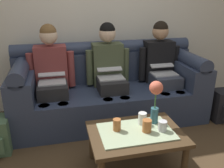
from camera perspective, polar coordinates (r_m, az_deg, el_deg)
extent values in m
cube|color=silver|center=(3.41, -2.83, 19.03)|extent=(6.00, 0.12, 2.90)
cube|color=#2D3851|center=(3.12, -0.38, -4.67)|extent=(2.36, 0.88, 0.42)
cube|color=#2D3851|center=(3.27, -1.70, 4.25)|extent=(2.36, 0.22, 0.40)
cylinder|color=#2D3851|center=(3.21, -1.75, 8.61)|extent=(2.36, 0.18, 0.18)
cube|color=#2D3851|center=(2.95, -20.49, -0.17)|extent=(0.28, 0.88, 0.28)
cylinder|color=#2D3851|center=(2.89, -20.94, 3.26)|extent=(0.18, 0.88, 0.18)
cube|color=#2D3851|center=(3.36, 17.15, 2.69)|extent=(0.28, 0.88, 0.28)
cylinder|color=#2D3851|center=(3.31, 17.48, 5.74)|extent=(0.18, 0.88, 0.18)
cube|color=#232326|center=(2.88, -13.86, -1.26)|extent=(0.34, 0.40, 0.15)
cylinder|color=#232326|center=(2.77, -15.42, -8.85)|extent=(0.12, 0.12, 0.42)
cylinder|color=#232326|center=(2.77, -11.24, -8.53)|extent=(0.12, 0.12, 0.42)
cube|color=brown|center=(3.05, -14.19, 3.78)|extent=(0.38, 0.22, 0.54)
cylinder|color=brown|center=(3.03, -18.59, 2.83)|extent=(0.09, 0.09, 0.44)
cylinder|color=brown|center=(3.02, -9.70, 3.56)|extent=(0.09, 0.09, 0.44)
sphere|color=beige|center=(2.95, -14.86, 11.05)|extent=(0.21, 0.21, 0.21)
sphere|color=brown|center=(2.94, -14.93, 11.81)|extent=(0.19, 0.19, 0.19)
cube|color=silver|center=(2.87, -14.00, 0.43)|extent=(0.31, 0.22, 0.02)
cube|color=silver|center=(2.99, -14.17, 3.26)|extent=(0.31, 0.19, 0.11)
cube|color=black|center=(2.98, -14.16, 3.13)|extent=(0.27, 0.17, 0.09)
cube|color=#232326|center=(2.95, -0.13, -0.13)|extent=(0.34, 0.40, 0.15)
cylinder|color=#232326|center=(2.82, -0.91, -7.55)|extent=(0.12, 0.12, 0.42)
cylinder|color=#232326|center=(2.86, 3.04, -7.11)|extent=(0.12, 0.12, 0.42)
cube|color=#475138|center=(3.11, -1.15, 4.74)|extent=(0.38, 0.22, 0.54)
cylinder|color=#475138|center=(3.04, -5.32, 3.89)|extent=(0.09, 0.09, 0.44)
cylinder|color=#475138|center=(3.14, 3.22, 4.46)|extent=(0.09, 0.09, 0.44)
sphere|color=beige|center=(3.01, -1.12, 11.90)|extent=(0.21, 0.21, 0.21)
sphere|color=black|center=(3.01, -1.12, 12.65)|extent=(0.19, 0.19, 0.19)
cube|color=silver|center=(2.94, -0.22, 1.52)|extent=(0.31, 0.22, 0.02)
cube|color=silver|center=(3.04, -0.84, 4.28)|extent=(0.31, 0.20, 0.08)
cube|color=black|center=(3.04, -0.80, 4.18)|extent=(0.27, 0.18, 0.07)
cube|color=#383D4C|center=(3.18, 12.30, 0.90)|extent=(0.34, 0.40, 0.15)
cylinder|color=#383D4C|center=(3.03, 12.26, -5.95)|extent=(0.12, 0.12, 0.42)
cylinder|color=#383D4C|center=(3.12, 15.60, -5.48)|extent=(0.12, 0.12, 0.42)
cube|color=black|center=(3.33, 10.81, 5.41)|extent=(0.38, 0.22, 0.54)
cylinder|color=black|center=(3.21, 7.22, 4.69)|extent=(0.09, 0.09, 0.44)
cylinder|color=black|center=(3.40, 14.70, 5.07)|extent=(0.09, 0.09, 0.44)
sphere|color=tan|center=(3.23, 11.43, 12.10)|extent=(0.21, 0.21, 0.21)
sphere|color=black|center=(3.23, 11.48, 12.80)|extent=(0.19, 0.19, 0.19)
cube|color=silver|center=(3.17, 12.26, 2.43)|extent=(0.31, 0.22, 0.02)
cube|color=silver|center=(3.26, 11.35, 4.99)|extent=(0.31, 0.20, 0.08)
cube|color=black|center=(3.25, 11.41, 4.89)|extent=(0.27, 0.18, 0.06)
cube|color=#47331E|center=(2.18, 5.69, -11.66)|extent=(0.82, 0.59, 0.04)
cube|color=#B2C69E|center=(2.17, 5.71, -11.13)|extent=(0.64, 0.42, 0.01)
cylinder|color=#47331E|center=(2.25, 16.86, -17.63)|extent=(0.06, 0.06, 0.36)
cylinder|color=#47331E|center=(2.42, -4.80, -13.65)|extent=(0.06, 0.06, 0.36)
cylinder|color=#47331E|center=(2.60, 11.47, -11.37)|extent=(0.06, 0.06, 0.36)
cylinder|color=#336672|center=(2.28, 10.01, -7.34)|extent=(0.07, 0.07, 0.15)
cylinder|color=#3D7538|center=(2.22, 10.25, -3.83)|extent=(0.01, 0.01, 0.16)
sphere|color=#E0664C|center=(2.17, 10.45, -0.88)|extent=(0.12, 0.12, 0.12)
cylinder|color=silver|center=(2.18, 11.90, -9.71)|extent=(0.08, 0.08, 0.09)
cylinder|color=white|center=(2.25, 7.22, -8.13)|extent=(0.08, 0.08, 0.11)
cylinder|color=#B26633|center=(2.14, 1.18, -9.65)|extent=(0.07, 0.07, 0.11)
cylinder|color=#B26633|center=(2.14, 8.30, -9.79)|extent=(0.08, 0.08, 0.11)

